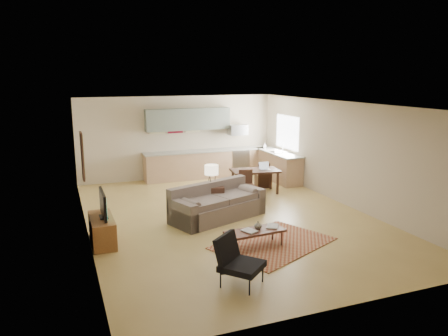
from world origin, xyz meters
name	(u,v)px	position (x,y,z in m)	size (l,w,h in m)	color
room	(229,162)	(0.00, 0.00, 1.35)	(9.00, 9.00, 9.00)	tan
kitchen_counter_back	(207,164)	(0.90, 4.18, 0.46)	(4.26, 0.64, 0.92)	tan
kitchen_counter_right	(278,166)	(2.93, 3.00, 0.46)	(0.64, 2.26, 0.92)	tan
kitchen_range	(238,162)	(2.00, 4.18, 0.45)	(0.62, 0.62, 0.90)	#A5A8AD
kitchen_microwave	(238,130)	(2.00, 4.20, 1.55)	(0.62, 0.40, 0.35)	#A5A8AD
upper_cabinets	(188,119)	(0.30, 4.33, 1.95)	(2.80, 0.34, 0.70)	slate
window_right	(287,132)	(3.23, 3.00, 1.55)	(0.02, 1.40, 1.05)	white
wall_art_left	(83,156)	(-3.21, 0.90, 1.55)	(0.06, 0.42, 1.10)	olive
triptych	(175,125)	(-0.10, 4.47, 1.75)	(1.70, 0.04, 0.50)	beige
rug	(273,243)	(0.22, -1.92, 0.01)	(2.30, 1.59, 0.02)	maroon
sofa	(218,202)	(-0.28, -0.02, 0.42)	(2.39, 1.04, 0.83)	#695A52
coffee_table	(255,239)	(-0.21, -1.95, 0.18)	(1.19, 0.47, 0.36)	#4D271C
book_a	(246,232)	(-0.45, -2.02, 0.37)	(0.31, 0.36, 0.03)	maroon
book_b	(267,226)	(0.11, -1.83, 0.37)	(0.36, 0.38, 0.02)	navy
vase	(258,225)	(-0.12, -1.90, 0.44)	(0.18, 0.18, 0.16)	black
armchair	(242,261)	(-1.08, -3.32, 0.41)	(0.72, 0.72, 0.82)	black
tv_credenza	(102,230)	(-3.01, -0.62, 0.27)	(0.45, 1.17, 0.54)	brown
tv	(103,204)	(-2.96, -0.62, 0.81)	(0.09, 0.90, 0.54)	black
console_table	(212,200)	(-0.29, 0.41, 0.35)	(0.59, 0.40, 0.69)	#311C15
table_lamp	(211,175)	(-0.29, 0.41, 0.97)	(0.34, 0.34, 0.55)	beige
dining_table	(255,181)	(1.53, 1.78, 0.34)	(1.36, 0.78, 0.69)	#311C15
dining_chair_near	(247,185)	(1.05, 1.26, 0.40)	(0.38, 0.40, 0.81)	#311C15
dining_chair_far	(262,175)	(2.02, 2.31, 0.39)	(0.37, 0.39, 0.78)	#311C15
laptop	(265,166)	(1.80, 1.69, 0.80)	(0.29, 0.22, 0.22)	#A5A8AD
soap_bottle	(265,146)	(2.83, 3.80, 1.02)	(0.11, 0.11, 0.19)	beige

